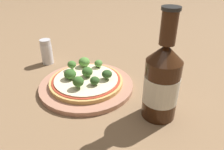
# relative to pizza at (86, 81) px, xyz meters

# --- Properties ---
(ground_plane) EXTENTS (3.00, 3.00, 0.00)m
(ground_plane) POSITION_rel_pizza_xyz_m (0.01, 0.01, -0.02)
(ground_plane) COLOR #846647
(plate) EXTENTS (0.24, 0.24, 0.01)m
(plate) POSITION_rel_pizza_xyz_m (0.00, -0.00, -0.01)
(plate) COLOR tan
(plate) RESTS_ON ground_plane
(pizza) EXTENTS (0.19, 0.19, 0.01)m
(pizza) POSITION_rel_pizza_xyz_m (0.00, 0.00, 0.00)
(pizza) COLOR tan
(pizza) RESTS_ON plate
(broccoli_floret_0) EXTENTS (0.03, 0.03, 0.03)m
(broccoli_floret_0) POSITION_rel_pizza_xyz_m (-0.01, 0.01, 0.02)
(broccoli_floret_0) COLOR #6B8E51
(broccoli_floret_0) RESTS_ON pizza
(broccoli_floret_1) EXTENTS (0.03, 0.03, 0.03)m
(broccoli_floret_1) POSITION_rel_pizza_xyz_m (-0.02, -0.04, 0.02)
(broccoli_floret_1) COLOR #6B8E51
(broccoli_floret_1) RESTS_ON pizza
(broccoli_floret_2) EXTENTS (0.03, 0.03, 0.03)m
(broccoli_floret_2) POSITION_rel_pizza_xyz_m (0.03, -0.03, 0.02)
(broccoli_floret_2) COLOR #6B8E51
(broccoli_floret_2) RESTS_ON pizza
(broccoli_floret_3) EXTENTS (0.02, 0.02, 0.03)m
(broccoli_floret_3) POSITION_rel_pizza_xyz_m (-0.06, -0.01, 0.02)
(broccoli_floret_3) COLOR #6B8E51
(broccoli_floret_3) RESTS_ON pizza
(broccoli_floret_4) EXTENTS (0.02, 0.02, 0.02)m
(broccoli_floret_4) POSITION_rel_pizza_xyz_m (-0.04, 0.06, 0.02)
(broccoli_floret_4) COLOR #6B8E51
(broccoli_floret_4) RESTS_ON pizza
(broccoli_floret_5) EXTENTS (0.03, 0.03, 0.03)m
(broccoli_floret_5) POSITION_rel_pizza_xyz_m (0.03, 0.05, 0.02)
(broccoli_floret_5) COLOR #6B8E51
(broccoli_floret_5) RESTS_ON pizza
(broccoli_floret_6) EXTENTS (0.03, 0.03, 0.03)m
(broccoli_floret_6) POSITION_rel_pizza_xyz_m (-0.07, 0.02, 0.02)
(broccoli_floret_6) COLOR #6B8E51
(broccoli_floret_6) RESTS_ON pizza
(broccoli_floret_7) EXTENTS (0.02, 0.02, 0.02)m
(broccoli_floret_7) POSITION_rel_pizza_xyz_m (0.04, 0.01, 0.02)
(broccoli_floret_7) COLOR #6B8E51
(broccoli_floret_7) RESTS_ON pizza
(beer_bottle) EXTENTS (0.07, 0.07, 0.23)m
(beer_bottle) POSITION_rel_pizza_xyz_m (0.18, 0.09, 0.06)
(beer_bottle) COLOR #381E0F
(beer_bottle) RESTS_ON ground_plane
(pepper_shaker) EXTENTS (0.03, 0.03, 0.08)m
(pepper_shaker) POSITION_rel_pizza_xyz_m (-0.19, -0.05, 0.02)
(pepper_shaker) COLOR silver
(pepper_shaker) RESTS_ON ground_plane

